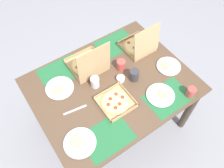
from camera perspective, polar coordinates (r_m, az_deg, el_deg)
name	(u,v)px	position (r m, az deg, el deg)	size (l,w,h in m)	color
ground_plane	(112,121)	(2.57, 0.00, -9.25)	(6.00, 6.00, 0.00)	gray
dining_table	(112,91)	(2.02, 0.00, -1.71)	(1.31, 1.03, 0.73)	#3F3328
placemat_near_left	(116,44)	(2.24, 0.91, 9.93)	(0.36, 0.26, 0.00)	#236638
placemat_near_right	(60,71)	(2.06, -12.63, 3.04)	(0.36, 0.26, 0.00)	#236638
placemat_far_left	(168,97)	(1.92, 13.61, -3.24)	(0.36, 0.26, 0.00)	#236638
placemat_far_right	(107,137)	(1.71, -1.20, -12.98)	(0.36, 0.26, 0.00)	#236638
pizza_box_corner_left	(88,64)	(2.01, -5.93, 4.89)	(0.30, 0.31, 0.34)	tan
pizza_box_corner_right	(116,102)	(1.83, 0.89, -4.53)	(0.26, 0.26, 0.04)	tan
pizza_box_edge_far	(139,45)	(2.17, 6.68, 9.45)	(0.27, 0.28, 0.31)	tan
plate_near_left	(80,143)	(1.70, -8.03, -14.20)	(0.23, 0.23, 0.03)	white
plate_far_left	(60,88)	(1.95, -12.84, -1.04)	(0.23, 0.23, 0.03)	white
plate_far_right	(161,95)	(1.91, 11.94, -2.70)	(0.23, 0.23, 0.03)	white
plate_near_right	(168,66)	(2.10, 13.74, 4.28)	(0.21, 0.21, 0.03)	white
cup_dark	(95,82)	(1.89, -4.23, 0.48)	(0.07, 0.07, 0.10)	silver
cup_red	(121,65)	(2.00, 2.23, 4.73)	(0.08, 0.08, 0.09)	#BF4742
cup_clear_left	(134,75)	(1.94, 5.49, 2.23)	(0.08, 0.08, 0.10)	#333338
cup_spare	(191,92)	(1.94, 18.93, -1.91)	(0.07, 0.07, 0.09)	#BF4742
condiment_bowl	(121,79)	(1.95, 2.14, 1.31)	(0.07, 0.07, 0.04)	white
fork_by_far_right	(75,110)	(1.83, -9.10, -6.33)	(0.19, 0.02, 0.01)	#B7B7BC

